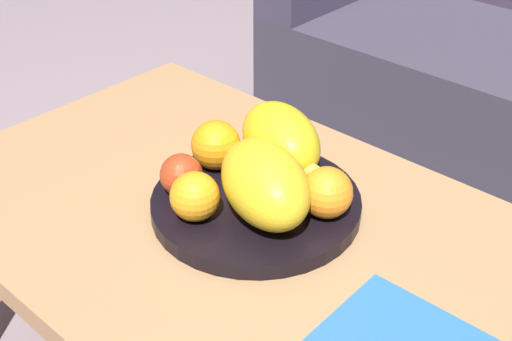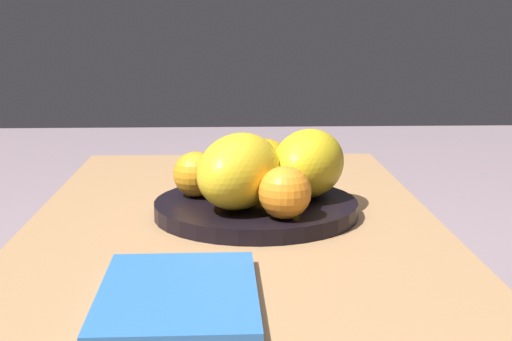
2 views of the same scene
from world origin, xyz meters
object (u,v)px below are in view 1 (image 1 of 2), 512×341
(melon_large_front, at_px, (265,184))
(orange_front, at_px, (216,145))
(coffee_table, at_px, (267,259))
(banana_bunch, at_px, (279,170))
(apple_right, at_px, (181,175))
(fruit_bowl, at_px, (256,204))
(orange_left, at_px, (195,196))
(orange_right, at_px, (327,193))
(melon_smaller_beside, at_px, (281,140))

(melon_large_front, xyz_separation_m, orange_front, (-0.15, 0.05, -0.02))
(coffee_table, height_order, orange_front, orange_front)
(banana_bunch, bearing_deg, apple_right, -128.20)
(fruit_bowl, relative_size, apple_right, 4.88)
(orange_left, height_order, orange_right, orange_right)
(banana_bunch, bearing_deg, orange_right, -7.30)
(apple_right, bearing_deg, orange_right, 28.27)
(melon_smaller_beside, xyz_separation_m, orange_right, (0.13, -0.05, -0.02))
(banana_bunch, bearing_deg, coffee_table, -58.41)
(orange_front, bearing_deg, fruit_bowl, -11.43)
(orange_right, relative_size, apple_right, 1.16)
(coffee_table, distance_m, melon_large_front, 0.13)
(orange_right, height_order, apple_right, orange_right)
(fruit_bowl, bearing_deg, orange_left, -108.04)
(melon_large_front, height_order, banana_bunch, melon_large_front)
(fruit_bowl, height_order, orange_front, orange_front)
(orange_left, bearing_deg, fruit_bowl, 71.96)
(orange_front, distance_m, apple_right, 0.09)
(apple_right, xyz_separation_m, banana_bunch, (0.10, 0.12, -0.01))
(melon_smaller_beside, relative_size, banana_bunch, 1.09)
(orange_front, xyz_separation_m, apple_right, (0.02, -0.09, -0.01))
(melon_smaller_beside, xyz_separation_m, apple_right, (-0.07, -0.16, -0.02))
(coffee_table, xyz_separation_m, orange_right, (0.05, 0.07, 0.11))
(coffee_table, xyz_separation_m, melon_smaller_beside, (-0.08, 0.12, 0.13))
(coffee_table, relative_size, orange_front, 14.17)
(coffee_table, distance_m, orange_right, 0.14)
(coffee_table, height_order, melon_large_front, melon_large_front)
(fruit_bowl, xyz_separation_m, banana_bunch, (0.00, 0.05, 0.04))
(fruit_bowl, bearing_deg, orange_front, 168.57)
(melon_smaller_beside, height_order, banana_bunch, melon_smaller_beside)
(fruit_bowl, relative_size, melon_large_front, 1.78)
(melon_large_front, relative_size, orange_left, 2.47)
(coffee_table, distance_m, melon_smaller_beside, 0.20)
(melon_large_front, distance_m, orange_right, 0.09)
(orange_left, bearing_deg, orange_front, 122.76)
(coffee_table, bearing_deg, melon_smaller_beside, 123.51)
(coffee_table, distance_m, apple_right, 0.19)
(banana_bunch, bearing_deg, melon_smaller_beside, 127.86)
(orange_right, bearing_deg, fruit_bowl, -160.22)
(coffee_table, distance_m, banana_bunch, 0.14)
(fruit_bowl, distance_m, apple_right, 0.13)
(melon_large_front, bearing_deg, orange_front, 162.03)
(orange_front, bearing_deg, orange_right, 4.28)
(coffee_table, xyz_separation_m, fruit_bowl, (-0.06, 0.04, 0.06))
(fruit_bowl, distance_m, orange_right, 0.13)
(orange_front, height_order, banana_bunch, orange_front)
(fruit_bowl, distance_m, orange_front, 0.12)
(coffee_table, height_order, melon_smaller_beside, melon_smaller_beside)
(coffee_table, xyz_separation_m, apple_right, (-0.15, -0.03, 0.11))
(orange_front, relative_size, orange_right, 1.05)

